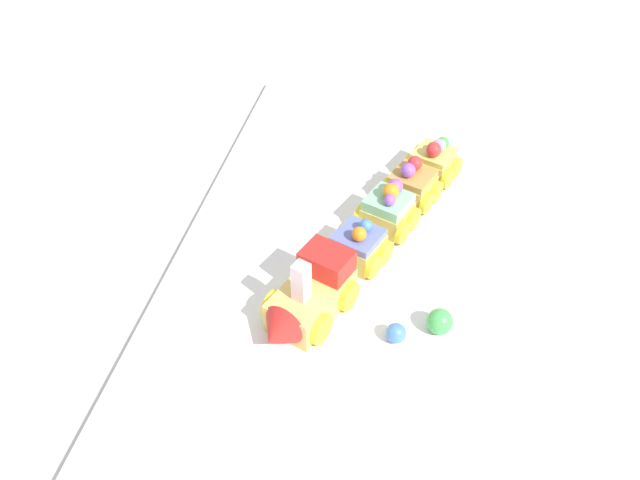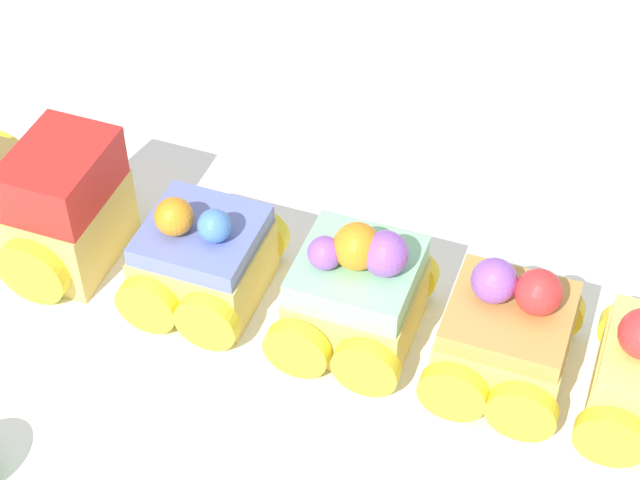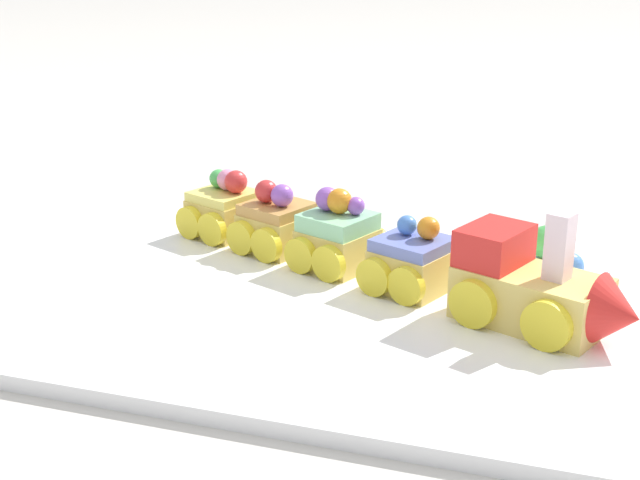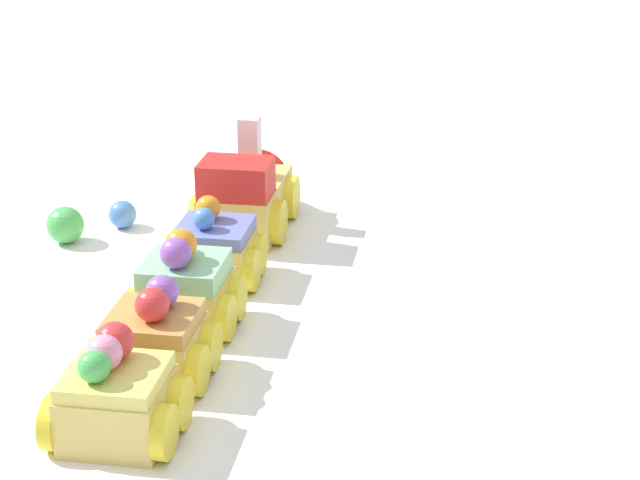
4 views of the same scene
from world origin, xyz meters
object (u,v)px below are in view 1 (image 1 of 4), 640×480
at_px(cake_car_mint, 388,211).
at_px(gumball_green, 440,321).
at_px(cake_car_caramel, 411,185).
at_px(cake_train_locomotive, 307,299).
at_px(gumball_blue, 396,333).
at_px(cake_car_blueberry, 358,246).
at_px(cake_car_lemon, 433,162).

height_order(cake_car_mint, gumball_green, cake_car_mint).
relative_size(cake_car_mint, cake_car_caramel, 1.00).
xyz_separation_m(cake_train_locomotive, gumball_blue, (0.02, 0.10, -0.02)).
relative_size(cake_car_caramel, gumball_blue, 3.82).
bearing_deg(cake_train_locomotive, gumball_blue, 103.07).
bearing_deg(cake_train_locomotive, cake_car_blueberry, 179.83).
relative_size(cake_car_blueberry, gumball_green, 2.94).
xyz_separation_m(cake_train_locomotive, cake_car_blueberry, (-0.11, 0.04, -0.01)).
bearing_deg(gumball_blue, cake_train_locomotive, -99.02).
height_order(cake_train_locomotive, cake_car_mint, cake_train_locomotive).
relative_size(cake_car_caramel, gumball_green, 2.94).
bearing_deg(cake_car_blueberry, cake_car_lemon, 179.92).
bearing_deg(cake_car_blueberry, gumball_green, 69.62).
bearing_deg(cake_car_mint, gumball_blue, 31.26).
relative_size(cake_car_lemon, gumball_green, 2.94).
bearing_deg(gumball_blue, cake_car_lemon, 176.24).
height_order(cake_train_locomotive, cake_car_lemon, cake_train_locomotive).
xyz_separation_m(cake_car_blueberry, gumball_blue, (0.12, 0.06, -0.01)).
xyz_separation_m(cake_car_lemon, gumball_green, (0.30, 0.03, -0.01)).
relative_size(cake_car_caramel, cake_car_lemon, 1.00).
distance_m(cake_car_caramel, gumball_blue, 0.26).
bearing_deg(cake_car_mint, cake_car_lemon, 179.86).
bearing_deg(cake_car_mint, cake_train_locomotive, -0.09).
xyz_separation_m(cake_car_caramel, gumball_blue, (0.26, 0.01, -0.01)).
relative_size(cake_train_locomotive, cake_car_blueberry, 1.65).
relative_size(cake_train_locomotive, cake_car_caramel, 1.65).
bearing_deg(gumball_green, cake_car_lemon, -175.16).
relative_size(cake_car_blueberry, cake_car_caramel, 1.00).
bearing_deg(cake_car_mint, cake_car_caramel, -179.46).
height_order(cake_train_locomotive, gumball_green, cake_train_locomotive).
bearing_deg(cake_train_locomotive, cake_car_mint, 179.91).
distance_m(cake_car_blueberry, cake_car_caramel, 0.15).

